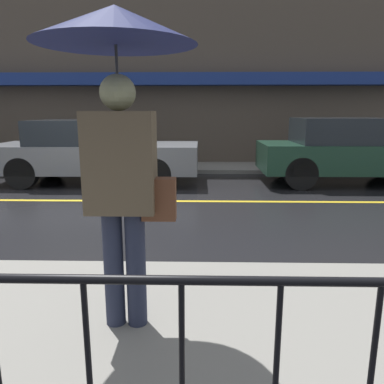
% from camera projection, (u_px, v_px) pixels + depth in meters
% --- Properties ---
extents(ground_plane, '(80.00, 80.00, 0.00)m').
position_uv_depth(ground_plane, '(83.00, 201.00, 7.17)').
color(ground_plane, black).
extents(sidewalk_far, '(28.00, 1.70, 0.10)m').
position_uv_depth(sidewalk_far, '(125.00, 167.00, 11.07)').
color(sidewalk_far, gray).
rests_on(sidewalk_far, ground_plane).
extents(lane_marking, '(25.20, 0.12, 0.01)m').
position_uv_depth(lane_marking, '(83.00, 201.00, 7.16)').
color(lane_marking, gold).
rests_on(lane_marking, ground_plane).
extents(building_storefront, '(28.00, 0.85, 6.71)m').
position_uv_depth(building_storefront, '(127.00, 56.00, 11.33)').
color(building_storefront, '#4C4238').
rests_on(building_storefront, ground_plane).
extents(pedestrian, '(1.08, 1.08, 2.25)m').
position_uv_depth(pedestrian, '(118.00, 86.00, 2.49)').
color(pedestrian, '#23283D').
rests_on(pedestrian, sidewalk_near).
extents(car_grey, '(4.75, 1.81, 1.48)m').
position_uv_depth(car_grey, '(95.00, 151.00, 8.84)').
color(car_grey, slate).
rests_on(car_grey, ground_plane).
extents(car_dark_green, '(3.96, 1.71, 1.53)m').
position_uv_depth(car_dark_green, '(345.00, 151.00, 8.70)').
color(car_dark_green, '#193828').
rests_on(car_dark_green, ground_plane).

